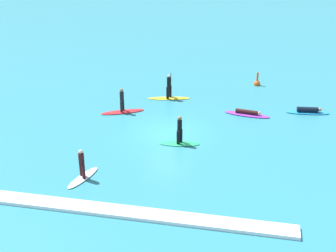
# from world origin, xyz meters

# --- Properties ---
(ground_plane) EXTENTS (120.00, 120.00, 0.00)m
(ground_plane) POSITION_xyz_m (0.00, 0.00, 0.00)
(ground_plane) COLOR teal
(ground_plane) RESTS_ON ground
(surfer_on_yellow_board) EXTENTS (3.20, 1.28, 2.00)m
(surfer_on_yellow_board) POSITION_xyz_m (-1.06, 5.74, 0.51)
(surfer_on_yellow_board) COLOR yellow
(surfer_on_yellow_board) RESTS_ON ground_plane
(surfer_on_purple_board) EXTENTS (3.19, 1.15, 0.39)m
(surfer_on_purple_board) POSITION_xyz_m (4.82, 3.81, 0.12)
(surfer_on_purple_board) COLOR purple
(surfer_on_purple_board) RESTS_ON ground_plane
(surfer_on_white_board) EXTENTS (1.29, 2.52, 1.72)m
(surfer_on_white_board) POSITION_xyz_m (-3.38, -6.21, 0.44)
(surfer_on_white_board) COLOR white
(surfer_on_white_board) RESTS_ON ground_plane
(surfer_on_green_board) EXTENTS (2.51, 1.08, 1.83)m
(surfer_on_green_board) POSITION_xyz_m (0.97, -1.32, 0.46)
(surfer_on_green_board) COLOR #23B266
(surfer_on_green_board) RESTS_ON ground_plane
(surfer_on_blue_board) EXTENTS (3.02, 0.95, 0.46)m
(surfer_on_blue_board) POSITION_xyz_m (8.95, 4.96, 0.17)
(surfer_on_blue_board) COLOR #1E8CD1
(surfer_on_blue_board) RESTS_ON ground_plane
(surfer_on_red_board) EXTENTS (3.03, 1.93, 1.77)m
(surfer_on_red_board) POSITION_xyz_m (-3.76, 2.60, 0.38)
(surfer_on_red_board) COLOR red
(surfer_on_red_board) RESTS_ON ground_plane
(marker_buoy) EXTENTS (0.51, 0.51, 1.21)m
(marker_buoy) POSITION_xyz_m (5.32, 9.95, 0.19)
(marker_buoy) COLOR #E55119
(marker_buoy) RESTS_ON ground_plane
(wave_crest) EXTENTS (15.35, 0.90, 0.18)m
(wave_crest) POSITION_xyz_m (0.00, -8.81, 0.09)
(wave_crest) COLOR white
(wave_crest) RESTS_ON ground_plane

